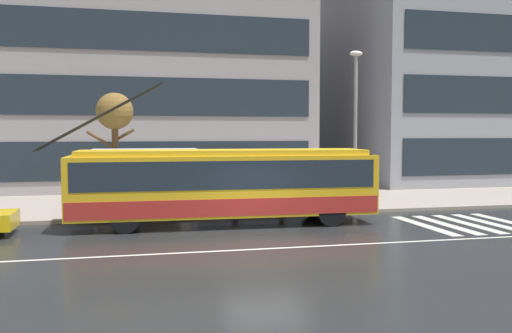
# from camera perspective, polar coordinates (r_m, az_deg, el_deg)

# --- Properties ---
(ground_plane) EXTENTS (160.00, 160.00, 0.00)m
(ground_plane) POSITION_cam_1_polar(r_m,az_deg,el_deg) (17.77, 0.83, -7.66)
(ground_plane) COLOR #242527
(sidewalk_slab) EXTENTS (80.00, 10.00, 0.14)m
(sidewalk_slab) POSITION_cam_1_polar(r_m,az_deg,el_deg) (27.36, -4.18, -3.57)
(sidewalk_slab) COLOR gray
(sidewalk_slab) RESTS_ON ground_plane
(crosswalk_stripe_edge_near) EXTENTS (0.44, 4.40, 0.01)m
(crosswalk_stripe_edge_near) POSITION_cam_1_polar(r_m,az_deg,el_deg) (21.54, 16.95, -5.83)
(crosswalk_stripe_edge_near) COLOR beige
(crosswalk_stripe_edge_near) RESTS_ON ground_plane
(crosswalk_stripe_inner_a) EXTENTS (0.44, 4.40, 0.01)m
(crosswalk_stripe_inner_a) POSITION_cam_1_polar(r_m,az_deg,el_deg) (22.00, 18.99, -5.67)
(crosswalk_stripe_inner_a) COLOR beige
(crosswalk_stripe_inner_a) RESTS_ON ground_plane
(crosswalk_stripe_center) EXTENTS (0.44, 4.40, 0.01)m
(crosswalk_stripe_center) POSITION_cam_1_polar(r_m,az_deg,el_deg) (22.48, 20.94, -5.52)
(crosswalk_stripe_center) COLOR beige
(crosswalk_stripe_center) RESTS_ON ground_plane
(crosswalk_stripe_inner_b) EXTENTS (0.44, 4.40, 0.01)m
(crosswalk_stripe_inner_b) POSITION_cam_1_polar(r_m,az_deg,el_deg) (23.00, 22.81, -5.36)
(crosswalk_stripe_inner_b) COLOR beige
(crosswalk_stripe_inner_b) RESTS_ON ground_plane
(crosswalk_stripe_edge_far) EXTENTS (0.44, 4.40, 0.01)m
(crosswalk_stripe_edge_far) POSITION_cam_1_polar(r_m,az_deg,el_deg) (23.53, 24.59, -5.21)
(crosswalk_stripe_edge_far) COLOR beige
(crosswalk_stripe_edge_far) RESTS_ON ground_plane
(lane_centre_line) EXTENTS (72.00, 0.14, 0.01)m
(lane_centre_line) POSITION_cam_1_polar(r_m,az_deg,el_deg) (16.64, 1.83, -8.43)
(lane_centre_line) COLOR silver
(lane_centre_line) RESTS_ON ground_plane
(trolleybus) EXTENTS (12.31, 2.86, 5.26)m
(trolleybus) POSITION_cam_1_polar(r_m,az_deg,el_deg) (20.62, -3.25, -1.75)
(trolleybus) COLOR gold
(trolleybus) RESTS_ON ground_plane
(bus_shelter) EXTENTS (4.27, 1.74, 2.63)m
(bus_shelter) POSITION_cam_1_polar(r_m,az_deg,el_deg) (23.47, -11.33, 0.20)
(bus_shelter) COLOR gray
(bus_shelter) RESTS_ON sidewalk_slab
(pedestrian_at_shelter) EXTENTS (1.22, 1.22, 1.92)m
(pedestrian_at_shelter) POSITION_cam_1_polar(r_m,az_deg,el_deg) (23.86, 2.56, -0.67)
(pedestrian_at_shelter) COLOR black
(pedestrian_at_shelter) RESTS_ON sidewalk_slab
(pedestrian_approaching_curb) EXTENTS (1.36, 1.36, 2.02)m
(pedestrian_approaching_curb) POSITION_cam_1_polar(r_m,az_deg,el_deg) (24.49, -1.98, -0.49)
(pedestrian_approaching_curb) COLOR black
(pedestrian_approaching_curb) RESTS_ON sidewalk_slab
(street_lamp) EXTENTS (0.60, 0.32, 6.92)m
(street_lamp) POSITION_cam_1_polar(r_m,az_deg,el_deg) (25.07, 10.22, 5.22)
(street_lamp) COLOR gray
(street_lamp) RESTS_ON sidewalk_slab
(street_tree_bare) EXTENTS (2.03, 1.85, 5.05)m
(street_tree_bare) POSITION_cam_1_polar(r_m,az_deg,el_deg) (25.14, -14.37, 5.15)
(street_tree_bare) COLOR brown
(street_tree_bare) RESTS_ON sidewalk_slab
(office_tower_corner_right) EXTENTS (25.33, 15.66, 22.45)m
(office_tower_corner_right) POSITION_cam_1_polar(r_m,az_deg,el_deg) (46.37, 23.72, 12.90)
(office_tower_corner_right) COLOR #8E929C
(office_tower_corner_right) RESTS_ON ground_plane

